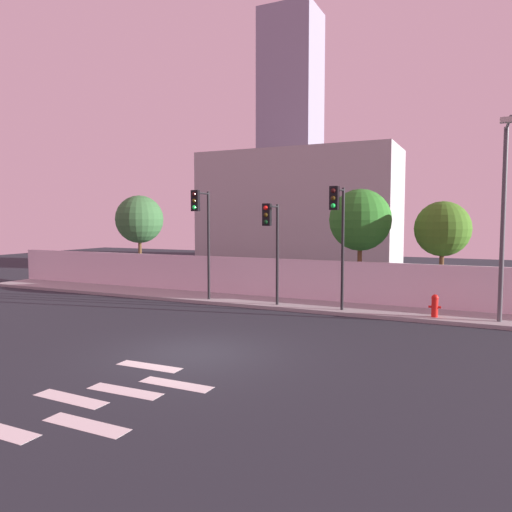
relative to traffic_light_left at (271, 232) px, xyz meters
name	(u,v)px	position (x,y,z in m)	size (l,w,h in m)	color
ground_plane	(195,353)	(0.66, -6.94, -3.28)	(80.00, 80.00, 0.00)	#22262D
sidewalk	(297,305)	(0.66, 1.26, -3.21)	(36.00, 2.40, 0.15)	gray
perimeter_wall	(307,279)	(0.66, 2.55, -2.23)	(36.00, 0.18, 1.80)	silver
crosswalk_marking	(106,396)	(0.78, -10.62, -3.28)	(3.31, 4.72, 0.01)	silver
traffic_light_left	(271,232)	(0.00, 0.00, 0.00)	(0.34, 1.33, 4.28)	black
traffic_light_center	(202,221)	(-3.35, -0.02, 0.43)	(0.35, 1.43, 4.89)	black
traffic_light_right	(338,222)	(2.80, 0.05, 0.42)	(0.35, 1.30, 4.89)	black
street_lamp_curbside	(504,206)	(8.54, 0.47, 0.96)	(0.61, 2.37, 6.83)	#4C4C51
fire_hydrant	(435,305)	(6.37, 0.64, -2.68)	(0.44, 0.26, 0.85)	red
roadside_tree_leftmost	(139,219)	(-9.86, 3.82, 0.51)	(2.71, 2.71, 5.16)	brown
roadside_tree_midleft	(360,220)	(2.78, 3.82, 0.47)	(2.83, 2.83, 5.18)	brown
roadside_tree_midright	(442,229)	(6.32, 3.82, 0.09)	(2.36, 2.36, 4.57)	brown
low_building_distant	(298,211)	(-4.97, 16.55, 1.17)	(14.77, 6.00, 8.91)	#A9A9A9
tower_on_skyline	(291,136)	(-10.30, 28.55, 9.04)	(5.51, 5.00, 24.64)	gray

